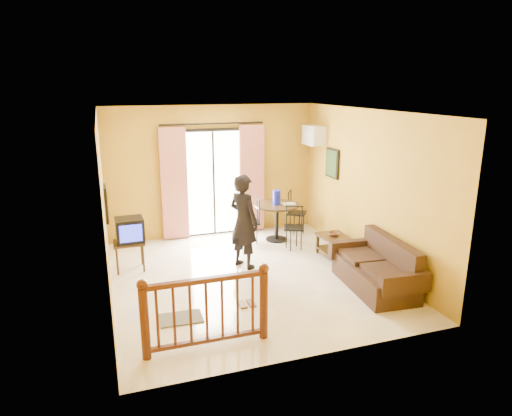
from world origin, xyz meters
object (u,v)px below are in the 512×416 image
object	(u,v)px
sofa	(378,270)
coffee_table	(337,245)
dining_table	(277,212)
standing_person	(244,221)
television	(130,230)

from	to	relation	value
sofa	coffee_table	bearing A→B (deg)	94.64
dining_table	sofa	xyz separation A→B (m)	(0.70, -2.72, -0.32)
dining_table	sofa	distance (m)	2.83
dining_table	standing_person	xyz separation A→B (m)	(-1.09, -1.17, 0.23)
dining_table	standing_person	bearing A→B (deg)	-133.00
television	standing_person	bearing A→B (deg)	-16.28
sofa	dining_table	bearing A→B (deg)	108.85
television	coffee_table	distance (m)	3.82
dining_table	television	bearing A→B (deg)	-167.45
television	sofa	size ratio (longest dim) A/B	0.28
sofa	standing_person	xyz separation A→B (m)	(-1.78, 1.56, 0.55)
standing_person	television	bearing A→B (deg)	46.29
dining_table	standing_person	size ratio (longest dim) A/B	0.55
coffee_table	sofa	size ratio (longest dim) A/B	0.53
coffee_table	standing_person	distance (m)	1.88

